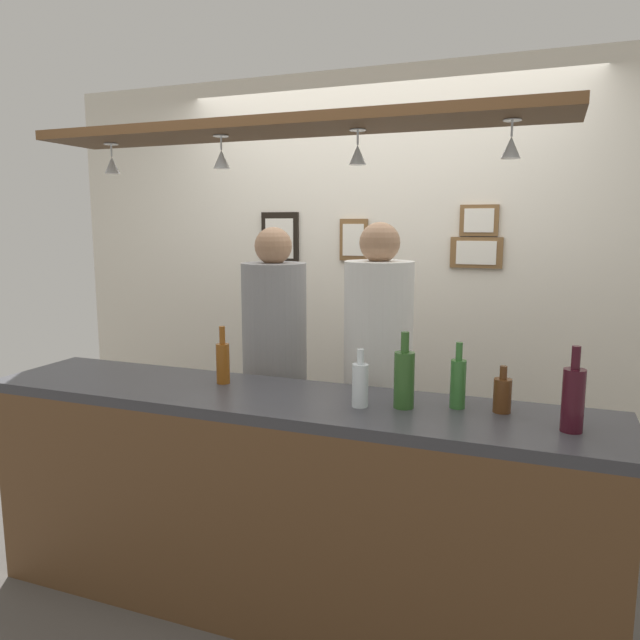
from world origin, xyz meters
TOP-DOWN VIEW (x-y plane):
  - ground_plane at (0.00, 0.00)m, footprint 8.00×8.00m
  - back_wall at (0.00, 1.10)m, footprint 4.40×0.06m
  - bar_counter at (0.00, -0.50)m, footprint 2.70×0.55m
  - overhead_glass_rack at (0.00, -0.30)m, footprint 2.20×0.36m
  - hanging_wineglass_far_left at (-0.87, -0.28)m, footprint 0.07×0.07m
  - hanging_wineglass_left at (-0.28, -0.31)m, footprint 0.07×0.07m
  - hanging_wineglass_center_left at (0.30, -0.26)m, footprint 0.07×0.07m
  - hanging_wineglass_center at (0.87, -0.28)m, footprint 0.07×0.07m
  - person_left_grey_shirt at (-0.32, 0.27)m, footprint 0.34×0.34m
  - person_middle_white_patterned_shirt at (0.24, 0.27)m, footprint 0.34×0.34m
  - bottle_wine_dark_red at (1.12, -0.39)m, footprint 0.08×0.08m
  - bottle_beer_brown_stubby at (0.88, -0.25)m, footprint 0.07×0.07m
  - bottle_champagne_green at (0.51, -0.33)m, footprint 0.08×0.08m
  - bottle_beer_green_import at (0.71, -0.26)m, footprint 0.06×0.06m
  - bottle_soda_clear at (0.35, -0.38)m, footprint 0.06×0.06m
  - bottle_beer_amber_tall at (-0.33, -0.26)m, footprint 0.06×0.06m
  - picture_frame_crest at (-0.14, 1.06)m, footprint 0.18×0.02m
  - picture_frame_lower_pair at (0.61, 1.06)m, footprint 0.30×0.02m
  - picture_frame_caricature at (-0.65, 1.06)m, footprint 0.26×0.02m
  - picture_frame_upper_small at (0.62, 1.06)m, footprint 0.22×0.02m

SIDE VIEW (x-z plane):
  - ground_plane at x=0.00m, z-range 0.00..0.00m
  - bar_counter at x=0.00m, z-range 0.17..1.13m
  - person_left_grey_shirt at x=-0.32m, z-range 0.17..1.82m
  - person_middle_white_patterned_shirt at x=0.24m, z-range 0.17..1.85m
  - bottle_beer_brown_stubby at x=0.88m, z-range 0.94..1.12m
  - bottle_soda_clear at x=0.35m, z-range 0.94..1.17m
  - bottle_beer_amber_tall at x=-0.33m, z-range 0.93..1.19m
  - bottle_beer_green_import at x=0.71m, z-range 0.93..1.19m
  - bottle_wine_dark_red at x=1.12m, z-range 0.93..1.23m
  - bottle_champagne_green at x=0.51m, z-range 0.93..1.23m
  - back_wall at x=0.00m, z-range 0.00..2.60m
  - picture_frame_lower_pair at x=0.61m, z-range 1.41..1.59m
  - picture_frame_crest at x=-0.14m, z-range 1.44..1.70m
  - picture_frame_caricature at x=-0.65m, z-range 1.41..1.75m
  - picture_frame_upper_small at x=0.62m, z-range 1.60..1.78m
  - hanging_wineglass_far_left at x=-0.87m, z-range 1.87..2.00m
  - hanging_wineglass_left at x=-0.28m, z-range 1.87..2.00m
  - hanging_wineglass_center_left at x=0.30m, z-range 1.87..2.00m
  - hanging_wineglass_center at x=0.87m, z-range 1.87..2.00m
  - overhead_glass_rack at x=0.00m, z-range 2.03..2.07m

